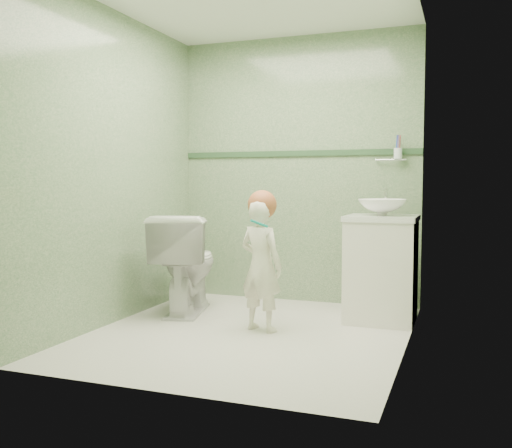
% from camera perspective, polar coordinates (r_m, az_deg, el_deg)
% --- Properties ---
extents(ground, '(2.50, 2.50, 0.00)m').
position_cam_1_polar(ground, '(4.20, -0.72, -10.82)').
color(ground, silver).
rests_on(ground, ground).
extents(room_shell, '(2.50, 2.54, 2.40)m').
position_cam_1_polar(room_shell, '(4.06, -0.73, 5.78)').
color(room_shell, '#668B63').
rests_on(room_shell, ground).
extents(trim_stripe, '(2.20, 0.02, 0.05)m').
position_cam_1_polar(trim_stripe, '(5.24, 4.12, 7.02)').
color(trim_stripe, '#2D4D2E').
rests_on(trim_stripe, room_shell).
extents(vanity, '(0.52, 0.50, 0.80)m').
position_cam_1_polar(vanity, '(4.58, 12.35, -4.54)').
color(vanity, white).
rests_on(vanity, ground).
extents(counter, '(0.54, 0.52, 0.04)m').
position_cam_1_polar(counter, '(4.54, 12.43, 0.58)').
color(counter, white).
rests_on(counter, vanity).
extents(basin, '(0.37, 0.37, 0.13)m').
position_cam_1_polar(basin, '(4.54, 12.45, 1.64)').
color(basin, white).
rests_on(basin, counter).
extents(faucet, '(0.03, 0.13, 0.18)m').
position_cam_1_polar(faucet, '(4.72, 12.76, 2.69)').
color(faucet, silver).
rests_on(faucet, counter).
extents(cup_holder, '(0.26, 0.07, 0.21)m').
position_cam_1_polar(cup_holder, '(5.01, 13.87, 6.85)').
color(cup_holder, silver).
rests_on(cup_holder, room_shell).
extents(toilet, '(0.64, 0.89, 0.83)m').
position_cam_1_polar(toilet, '(4.83, -7.01, -3.89)').
color(toilet, white).
rests_on(toilet, ground).
extents(toddler, '(0.40, 0.32, 0.96)m').
position_cam_1_polar(toddler, '(4.18, 0.50, -4.17)').
color(toddler, white).
rests_on(toddler, ground).
extents(hair_cap, '(0.21, 0.21, 0.21)m').
position_cam_1_polar(hair_cap, '(4.17, 0.62, 1.93)').
color(hair_cap, '#AC5A32').
rests_on(hair_cap, toddler).
extents(teal_toothbrush, '(0.11, 0.14, 0.08)m').
position_cam_1_polar(teal_toothbrush, '(4.01, 0.29, 0.12)').
color(teal_toothbrush, '#0F968D').
rests_on(teal_toothbrush, toddler).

